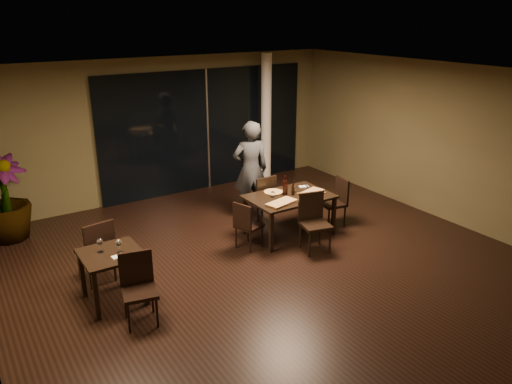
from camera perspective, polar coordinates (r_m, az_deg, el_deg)
The scene contains 31 objects.
ground at distance 8.16m, azimuth 1.34°, elevation -8.35°, with size 8.00×8.00×0.00m, color black.
wall_back at distance 11.03m, azimuth -10.52°, elevation 7.22°, with size 8.00×0.10×3.00m, color brown.
wall_right at distance 10.31m, azimuth 20.51°, elevation 5.41°, with size 0.10×8.00×3.00m, color brown.
ceiling at distance 7.23m, azimuth 1.53°, elevation 13.23°, with size 8.00×8.00×0.04m, color white.
window_panel at distance 11.39m, azimuth -5.63°, elevation 7.08°, with size 5.00×0.06×2.70m, color black.
column at distance 11.79m, azimuth 1.16°, elevation 8.36°, with size 0.24×0.24×3.00m, color white.
main_table at distance 9.00m, azimuth 3.81°, elevation -0.86°, with size 1.50×1.00×0.75m.
side_table at distance 7.22m, azimuth -16.17°, elevation -7.59°, with size 0.80×0.80×0.75m.
chair_main_far at distance 9.51m, azimuth 0.78°, elevation -0.55°, with size 0.46×0.46×0.96m.
chair_main_near at distance 8.52m, azimuth 6.57°, elevation -3.05°, with size 0.55×0.55×0.99m.
chair_main_left at distance 8.49m, azimuth -1.13°, elevation -3.60°, with size 0.50×0.50×0.85m.
chair_main_right at distance 9.57m, azimuth 9.18°, elevation -0.82°, with size 0.49×0.49×0.92m.
chair_side_far at distance 7.77m, azimuth -17.68°, elevation -6.19°, with size 0.54×0.54×1.01m.
chair_side_near at distance 6.77m, azimuth -13.31°, elevation -10.19°, with size 0.52×0.52×0.95m.
diner at distance 9.72m, azimuth -0.63°, elevation 2.57°, with size 0.65×0.44×1.93m, color #2B2D30.
potted_plant at distance 9.80m, azimuth -26.91°, elevation -0.58°, with size 0.86×0.86×1.58m, color #214818.
pizza_board_left at distance 8.59m, azimuth 2.94°, elevation -1.30°, with size 0.56×0.28×0.01m, color #4B3018.
pizza_board_right at distance 9.11m, azimuth 6.36°, elevation -0.12°, with size 0.50×0.25×0.01m, color #4D3418.
oblong_pizza_left at distance 8.58m, azimuth 2.94°, elevation -1.20°, with size 0.54×0.25×0.02m, color maroon, non-canonical shape.
oblong_pizza_right at distance 9.11m, azimuth 6.37°, elevation -0.03°, with size 0.48×0.23×0.02m, color maroon, non-canonical shape.
round_pizza at distance 9.11m, azimuth 1.99°, elevation -0.01°, with size 0.34×0.34×0.01m, color #C04015.
bottle_a at distance 8.91m, azimuth 3.44°, elevation 0.42°, with size 0.06×0.06×0.28m, color black, non-canonical shape.
bottle_b at distance 8.97m, azimuth 4.25°, elevation 0.47°, with size 0.06×0.06×0.27m, color black, non-canonical shape.
bottle_c at distance 8.96m, azimuth 3.31°, elevation 0.78°, with size 0.08×0.08×0.36m, color black, non-canonical shape.
tumbler_left at distance 8.89m, azimuth 1.93°, elevation -0.27°, with size 0.08×0.08×0.09m, color white.
tumbler_right at distance 9.15m, azimuth 4.43°, elevation 0.26°, with size 0.07×0.07×0.08m, color white.
napkin_near at distance 9.17m, azimuth 7.03°, elevation -0.02°, with size 0.18×0.10×0.01m, color white.
napkin_far at distance 9.44m, azimuth 5.49°, elevation 0.63°, with size 0.18×0.10×0.01m, color white.
wine_glass_a at distance 7.18m, azimuth -17.38°, elevation -5.88°, with size 0.09×0.09×0.19m, color white, non-canonical shape.
wine_glass_b at distance 7.11m, azimuth -15.37°, elevation -6.01°, with size 0.08×0.08×0.18m, color white, non-canonical shape.
side_napkin at distance 7.02m, azimuth -15.41°, elevation -7.11°, with size 0.18×0.11×0.01m, color white.
Camera 1 is at (-4.04, -5.94, 3.86)m, focal length 35.00 mm.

